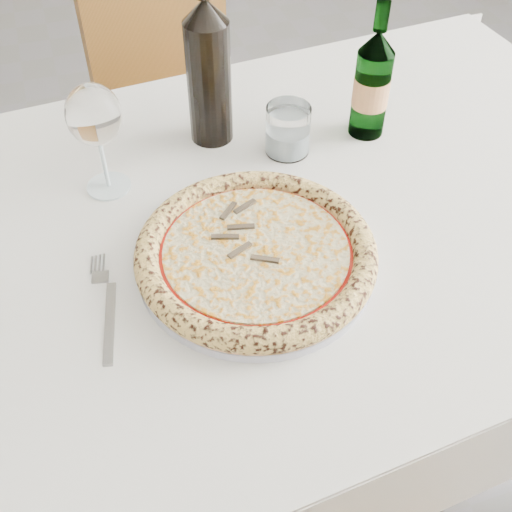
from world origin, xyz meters
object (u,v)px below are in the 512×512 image
at_px(chair_far, 175,82).
at_px(pizza, 256,253).
at_px(wine_bottle, 208,70).
at_px(plate, 256,261).
at_px(tumbler, 288,133).
at_px(beer_bottle, 372,84).
at_px(dining_table, 237,259).
at_px(wine_glass, 94,117).

relative_size(chair_far, pizza, 2.71).
xyz_separation_m(chair_far, wine_bottle, (-0.04, -0.57, 0.35)).
relative_size(plate, tumbler, 3.96).
bearing_deg(plate, beer_bottle, 41.35).
relative_size(dining_table, wine_glass, 8.42).
xyz_separation_m(dining_table, wine_glass, (-0.17, 0.14, 0.22)).
distance_m(chair_far, wine_bottle, 0.67).
xyz_separation_m(dining_table, plate, (0.00, -0.10, 0.09)).
height_order(dining_table, pizza, pizza).
bearing_deg(beer_bottle, dining_table, -151.93).
height_order(pizza, wine_bottle, wine_bottle).
bearing_deg(wine_bottle, wine_glass, -156.87).
height_order(chair_far, wine_glass, wine_glass).
height_order(dining_table, chair_far, chair_far).
height_order(plate, beer_bottle, beer_bottle).
bearing_deg(chair_far, wine_bottle, -94.24).
xyz_separation_m(plate, beer_bottle, (0.29, 0.25, 0.09)).
distance_m(dining_table, plate, 0.14).
bearing_deg(wine_bottle, pizza, -94.14).
bearing_deg(plate, pizza, -120.00).
relative_size(pizza, wine_bottle, 1.13).
distance_m(tumbler, beer_bottle, 0.16).
height_order(chair_far, tumbler, chair_far).
bearing_deg(chair_far, plate, -94.21).
xyz_separation_m(wine_glass, wine_bottle, (0.20, 0.08, -0.00)).
xyz_separation_m(chair_far, beer_bottle, (0.22, -0.64, 0.32)).
bearing_deg(chair_far, wine_glass, -110.12).
xyz_separation_m(chair_far, tumbler, (0.07, -0.65, 0.26)).
relative_size(chair_far, wine_glass, 4.99).
bearing_deg(wine_glass, beer_bottle, 1.66).
bearing_deg(wine_glass, wine_bottle, 23.13).
distance_m(plate, beer_bottle, 0.39).
height_order(plate, pizza, pizza).
xyz_separation_m(wine_glass, tumbler, (0.31, 0.00, -0.10)).
height_order(dining_table, tumbler, tumbler).
relative_size(chair_far, plate, 2.76).
distance_m(beer_bottle, wine_bottle, 0.28).
xyz_separation_m(chair_far, plate, (-0.07, -0.89, 0.23)).
distance_m(dining_table, tumbler, 0.23).
distance_m(dining_table, chair_far, 0.81).
bearing_deg(beer_bottle, plate, -138.65).
xyz_separation_m(dining_table, wine_bottle, (0.02, 0.22, 0.21)).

